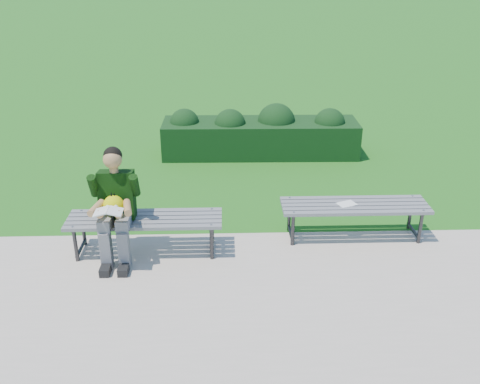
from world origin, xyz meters
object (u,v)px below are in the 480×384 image
at_px(seated_boy, 115,203).
at_px(paper_sheet, 347,204).
at_px(hedge, 260,134).
at_px(bench_left, 145,222).
at_px(bench_right, 355,208).

distance_m(seated_boy, paper_sheet, 2.77).
relative_size(hedge, paper_sheet, 12.92).
xyz_separation_m(hedge, bench_left, (-1.58, -3.40, 0.03)).
height_order(hedge, seated_boy, seated_boy).
bearing_deg(bench_right, paper_sheet, 180.00).
bearing_deg(bench_right, bench_left, -173.40).
height_order(hedge, paper_sheet, hedge).
xyz_separation_m(bench_left, paper_sheet, (2.44, 0.29, 0.06)).
height_order(seated_boy, paper_sheet, seated_boy).
relative_size(bench_left, paper_sheet, 6.81).
bearing_deg(seated_boy, hedge, 61.75).
distance_m(hedge, bench_left, 3.75).
bearing_deg(paper_sheet, bench_right, -0.00).
bearing_deg(hedge, seated_boy, -118.25).
height_order(bench_left, paper_sheet, bench_left).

